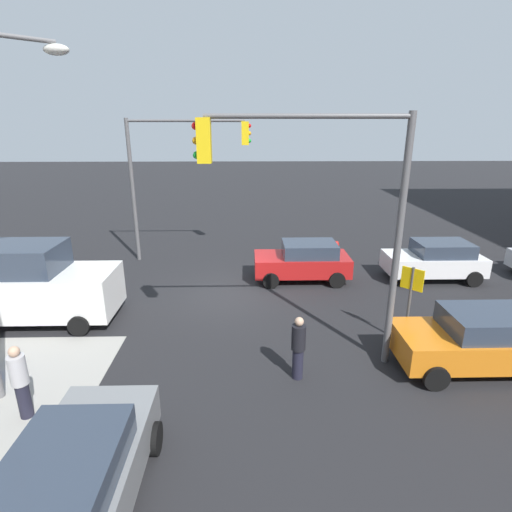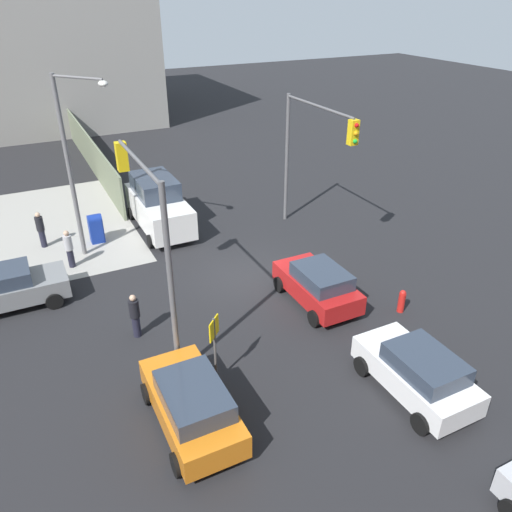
% 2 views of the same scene
% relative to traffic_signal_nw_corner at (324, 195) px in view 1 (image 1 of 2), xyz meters
% --- Properties ---
extents(ground_plane, '(120.00, 120.00, 0.00)m').
position_rel_traffic_signal_nw_corner_xyz_m(ground_plane, '(2.57, -4.50, -4.61)').
color(ground_plane, black).
extents(traffic_signal_nw_corner, '(5.09, 0.36, 6.50)m').
position_rel_traffic_signal_nw_corner_xyz_m(traffic_signal_nw_corner, '(0.00, 0.00, 0.00)').
color(traffic_signal_nw_corner, '#59595B').
rests_on(traffic_signal_nw_corner, ground).
extents(traffic_signal_se_corner, '(5.55, 0.36, 6.50)m').
position_rel_traffic_signal_nw_corner_xyz_m(traffic_signal_se_corner, '(4.96, -9.00, 0.03)').
color(traffic_signal_se_corner, '#59595B').
rests_on(traffic_signal_se_corner, ground).
extents(warning_sign_two_way, '(0.48, 0.48, 2.40)m').
position_rel_traffic_signal_nw_corner_xyz_m(warning_sign_two_way, '(-2.83, -0.93, -2.97)').
color(warning_sign_two_way, '#4C4C4C').
rests_on(warning_sign_two_way, ground).
extents(fire_hydrant, '(0.26, 0.26, 0.94)m').
position_rel_traffic_signal_nw_corner_xyz_m(fire_hydrant, '(-2.43, -8.70, -4.12)').
color(fire_hydrant, red).
rests_on(fire_hydrant, ground).
extents(hatchback_white, '(3.90, 2.02, 1.62)m').
position_rel_traffic_signal_nw_corner_xyz_m(hatchback_white, '(-6.01, -6.12, -3.77)').
color(hatchback_white, white).
rests_on(hatchback_white, ground).
extents(hatchback_red, '(3.89, 2.02, 1.62)m').
position_rel_traffic_signal_nw_corner_xyz_m(hatchback_red, '(-0.49, -6.15, -3.77)').
color(hatchback_red, '#B21919').
rests_on(hatchback_red, ground).
extents(sedan_gray, '(2.02, 4.22, 1.62)m').
position_rel_traffic_signal_nw_corner_xyz_m(sedan_gray, '(4.60, 4.61, -3.76)').
color(sedan_gray, slate).
rests_on(sedan_gray, ground).
extents(coupe_orange, '(4.10, 2.02, 1.62)m').
position_rel_traffic_signal_nw_corner_xyz_m(coupe_orange, '(-4.22, 0.36, -3.76)').
color(coupe_orange, orange).
rests_on(coupe_orange, ground).
extents(van_white_delivery, '(5.40, 2.32, 2.62)m').
position_rel_traffic_signal_nw_corner_xyz_m(van_white_delivery, '(8.97, -2.70, -3.33)').
color(van_white_delivery, white).
rests_on(van_white_delivery, ground).
extents(pedestrian_waiting, '(0.36, 0.36, 1.71)m').
position_rel_traffic_signal_nw_corner_xyz_m(pedestrian_waiting, '(0.57, 0.70, -3.72)').
color(pedestrian_waiting, black).
rests_on(pedestrian_waiting, ground).
extents(pedestrian_walking_north, '(0.36, 0.36, 1.77)m').
position_rel_traffic_signal_nw_corner_xyz_m(pedestrian_walking_north, '(6.77, 2.00, -3.69)').
color(pedestrian_walking_north, '#B2B2B7').
rests_on(pedestrian_walking_north, ground).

